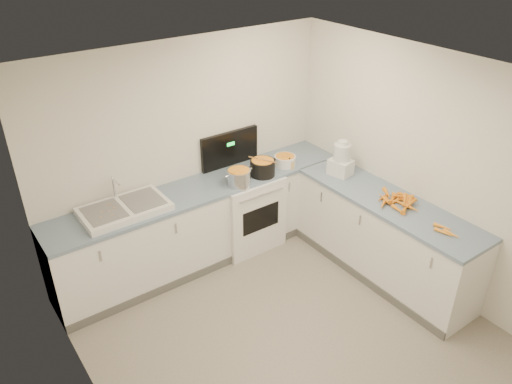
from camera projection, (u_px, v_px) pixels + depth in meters
floor at (298, 343)px, 4.75m from camera, size 3.50×4.00×0.00m
ceiling at (313, 88)px, 3.52m from camera, size 3.50×4.00×0.00m
wall_back at (187, 152)px, 5.54m from camera, size 3.50×0.00×2.50m
wall_left at (99, 324)px, 3.24m from camera, size 0.00×4.00×2.50m
wall_right at (436, 177)px, 5.02m from camera, size 0.00×4.00×2.50m
counter_back at (204, 223)px, 5.72m from camera, size 3.50×0.62×0.94m
counter_right at (384, 237)px, 5.47m from camera, size 0.62×2.20×0.94m
stove at (244, 208)px, 5.98m from camera, size 0.76×0.65×1.36m
sink at (124, 209)px, 5.01m from camera, size 0.86×0.52×0.31m
steel_pot at (239, 178)px, 5.50m from camera, size 0.33×0.33×0.20m
black_pot at (263, 169)px, 5.69m from camera, size 0.30×0.30×0.20m
wooden_spoon at (263, 160)px, 5.63m from camera, size 0.17×0.32×0.01m
mixing_bowl at (285, 161)px, 5.92m from camera, size 0.32×0.32×0.12m
extract_bottle at (289, 164)px, 5.86m from camera, size 0.04×0.04×0.11m
spice_jar at (292, 165)px, 5.85m from camera, size 0.05×0.05×0.09m
food_processor at (341, 160)px, 5.66m from camera, size 0.25×0.28×0.42m
carrot_pile at (399, 201)px, 5.15m from camera, size 0.48×0.50×0.09m
peeled_carrots at (446, 231)px, 4.69m from camera, size 0.15×0.29×0.04m
peelings at (106, 212)px, 4.88m from camera, size 0.24×0.26×0.01m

